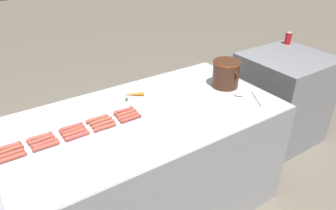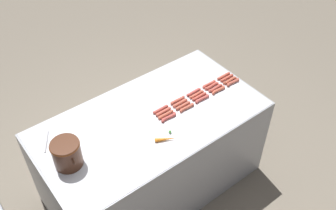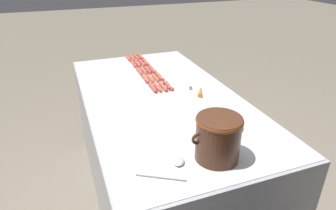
# 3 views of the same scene
# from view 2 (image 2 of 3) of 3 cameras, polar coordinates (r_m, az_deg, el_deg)

# --- Properties ---
(ground_plane) EXTENTS (20.00, 20.00, 0.00)m
(ground_plane) POSITION_cam_2_polar(r_m,az_deg,el_deg) (3.86, -2.19, -11.51)
(ground_plane) COLOR #756B5B
(griddle_counter) EXTENTS (1.02, 1.93, 0.91)m
(griddle_counter) POSITION_cam_2_polar(r_m,az_deg,el_deg) (3.50, -2.39, -7.20)
(griddle_counter) COLOR #9EA0A5
(griddle_counter) RESTS_ON ground_plane
(hot_dog_0) EXTENTS (0.04, 0.16, 0.03)m
(hot_dog_0) POSITION_cam_2_polar(r_m,az_deg,el_deg) (3.53, 9.68, 3.37)
(hot_dog_0) COLOR #AF4F3E
(hot_dog_0) RESTS_ON griddle_counter
(hot_dog_1) EXTENTS (0.04, 0.16, 0.03)m
(hot_dog_1) POSITION_cam_2_polar(r_m,az_deg,el_deg) (3.43, 7.54, 2.22)
(hot_dog_1) COLOR #B8513C
(hot_dog_1) RESTS_ON griddle_counter
(hot_dog_2) EXTENTS (0.03, 0.16, 0.03)m
(hot_dog_2) POSITION_cam_2_polar(r_m,az_deg,el_deg) (3.33, 5.12, 0.93)
(hot_dog_2) COLOR #AF4840
(hot_dog_2) RESTS_ON griddle_counter
(hot_dog_3) EXTENTS (0.03, 0.16, 0.03)m
(hot_dog_3) POSITION_cam_2_polar(r_m,az_deg,el_deg) (3.23, 2.83, -0.39)
(hot_dog_3) COLOR #B2513D
(hot_dog_3) RESTS_ON griddle_counter
(hot_dog_4) EXTENTS (0.04, 0.16, 0.03)m
(hot_dog_4) POSITION_cam_2_polar(r_m,az_deg,el_deg) (3.15, 0.10, -1.85)
(hot_dog_4) COLOR #B2463F
(hot_dog_4) RESTS_ON griddle_counter
(hot_dog_5) EXTENTS (0.04, 0.16, 0.03)m
(hot_dog_5) POSITION_cam_2_polar(r_m,az_deg,el_deg) (3.55, 9.21, 3.64)
(hot_dog_5) COLOR #AF5039
(hot_dog_5) RESTS_ON griddle_counter
(hot_dog_6) EXTENTS (0.03, 0.16, 0.03)m
(hot_dog_6) POSITION_cam_2_polar(r_m,az_deg,el_deg) (3.45, 7.10, 2.52)
(hot_dog_6) COLOR #B14C40
(hot_dog_6) RESTS_ON griddle_counter
(hot_dog_7) EXTENTS (0.03, 0.16, 0.03)m
(hot_dog_7) POSITION_cam_2_polar(r_m,az_deg,el_deg) (3.35, 4.69, 1.27)
(hot_dog_7) COLOR #AE4739
(hot_dog_7) RESTS_ON griddle_counter
(hot_dog_8) EXTENTS (0.03, 0.16, 0.03)m
(hot_dog_8) POSITION_cam_2_polar(r_m,az_deg,el_deg) (3.25, 2.25, -0.10)
(hot_dog_8) COLOR #AD503D
(hot_dog_8) RESTS_ON griddle_counter
(hot_dog_9) EXTENTS (0.03, 0.16, 0.03)m
(hot_dog_9) POSITION_cam_2_polar(r_m,az_deg,el_deg) (3.17, -0.35, -1.45)
(hot_dog_9) COLOR #AF513A
(hot_dog_9) RESTS_ON griddle_counter
(hot_dog_10) EXTENTS (0.03, 0.16, 0.03)m
(hot_dog_10) POSITION_cam_2_polar(r_m,az_deg,el_deg) (3.57, 8.78, 4.02)
(hot_dog_10) COLOR #B84C3B
(hot_dog_10) RESTS_ON griddle_counter
(hot_dog_11) EXTENTS (0.04, 0.16, 0.03)m
(hot_dog_11) POSITION_cam_2_polar(r_m,az_deg,el_deg) (3.46, 6.54, 2.84)
(hot_dog_11) COLOR #B24B3D
(hot_dog_11) RESTS_ON griddle_counter
(hot_dog_12) EXTENTS (0.03, 0.16, 0.03)m
(hot_dog_12) POSITION_cam_2_polar(r_m,az_deg,el_deg) (3.36, 4.30, 1.58)
(hot_dog_12) COLOR #B7503B
(hot_dog_12) RESTS_ON griddle_counter
(hot_dog_13) EXTENTS (0.03, 0.16, 0.03)m
(hot_dog_13) POSITION_cam_2_polar(r_m,az_deg,el_deg) (3.27, 1.81, 0.30)
(hot_dog_13) COLOR #B8533F
(hot_dog_13) RESTS_ON griddle_counter
(hot_dog_14) EXTENTS (0.03, 0.16, 0.03)m
(hot_dog_14) POSITION_cam_2_polar(r_m,az_deg,el_deg) (3.19, -0.71, -1.01)
(hot_dog_14) COLOR #B95141
(hot_dog_14) RESTS_ON griddle_counter
(hot_dog_15) EXTENTS (0.03, 0.16, 0.03)m
(hot_dog_15) POSITION_cam_2_polar(r_m,az_deg,el_deg) (3.59, 8.31, 4.30)
(hot_dog_15) COLOR #B34C3B
(hot_dog_15) RESTS_ON griddle_counter
(hot_dog_16) EXTENTS (0.03, 0.16, 0.03)m
(hot_dog_16) POSITION_cam_2_polar(r_m,az_deg,el_deg) (3.48, 6.16, 3.13)
(hot_dog_16) COLOR #B44B3E
(hot_dog_16) RESTS_ON griddle_counter
(hot_dog_17) EXTENTS (0.03, 0.16, 0.03)m
(hot_dog_17) POSITION_cam_2_polar(r_m,az_deg,el_deg) (3.39, 3.85, 1.93)
(hot_dog_17) COLOR #B54841
(hot_dog_17) RESTS_ON griddle_counter
(hot_dog_18) EXTENTS (0.03, 0.16, 0.03)m
(hot_dog_18) POSITION_cam_2_polar(r_m,az_deg,el_deg) (3.30, 1.44, 0.71)
(hot_dog_18) COLOR #AF4D3D
(hot_dog_18) RESTS_ON griddle_counter
(hot_dog_19) EXTENTS (0.03, 0.16, 0.03)m
(hot_dog_19) POSITION_cam_2_polar(r_m,az_deg,el_deg) (3.22, -1.11, -0.65)
(hot_dog_19) COLOR #AD453B
(hot_dog_19) RESTS_ON griddle_counter
(bean_pot) EXTENTS (0.27, 0.22, 0.22)m
(bean_pot) POSITION_cam_2_polar(r_m,az_deg,el_deg) (2.85, -14.91, -6.92)
(bean_pot) COLOR #472616
(bean_pot) RESTS_ON griddle_counter
(serving_spoon) EXTENTS (0.25, 0.17, 0.02)m
(serving_spoon) POSITION_cam_2_polar(r_m,az_deg,el_deg) (3.08, -16.39, -5.69)
(serving_spoon) COLOR #B7B7BC
(serving_spoon) RESTS_ON griddle_counter
(carrot) EXTENTS (0.11, 0.17, 0.03)m
(carrot) POSITION_cam_2_polar(r_m,az_deg,el_deg) (2.98, -0.31, -5.05)
(carrot) COLOR orange
(carrot) RESTS_ON griddle_counter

